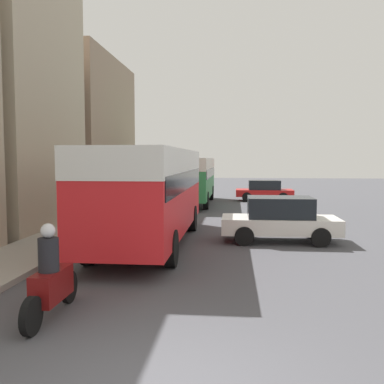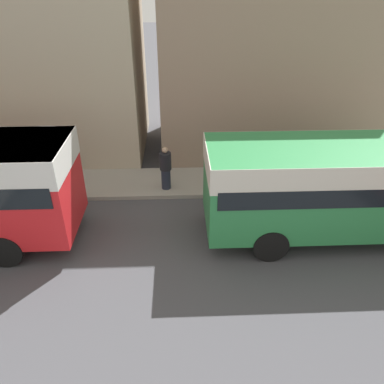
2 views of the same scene
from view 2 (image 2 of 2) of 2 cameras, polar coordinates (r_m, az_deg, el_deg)
name	(u,v)px [view 2 (image 2 of 2)]	position (r m, az deg, el deg)	size (l,w,h in m)	color
building_midblock	(53,9)	(17.25, -20.48, 24.67)	(5.72, 6.57, 11.58)	#BCAD93
building_far_terrace	(274,44)	(17.07, 12.42, 21.16)	(5.41, 9.48, 8.92)	gray
bus_following	(363,179)	(11.82, 24.64, 1.82)	(2.57, 9.08, 2.91)	#2D8447
pedestrian_near_curb	(166,168)	(13.47, -4.05, 3.66)	(0.42, 0.42, 1.62)	#232838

